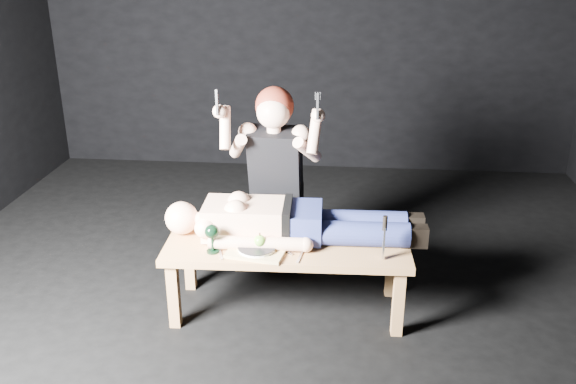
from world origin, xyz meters
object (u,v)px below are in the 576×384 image
object	(u,v)px
kneeling_woman	(278,179)
serving_tray	(257,251)
lying_man	(295,217)
goblet	(212,239)
carving_knife	(384,238)
table	(287,277)

from	to	relation	value
kneeling_woman	serving_tray	size ratio (longest dim) A/B	4.15
lying_man	goblet	xyz separation A→B (m)	(-0.45, -0.24, -0.04)
kneeling_woman	carving_knife	world-z (taller)	kneeling_woman
serving_tray	goblet	size ratio (longest dim) A/B	1.87
table	serving_tray	distance (m)	0.31
serving_tray	lying_man	bearing A→B (deg)	47.99
lying_man	serving_tray	xyz separation A→B (m)	(-0.20, -0.22, -0.12)
table	carving_knife	distance (m)	0.67
goblet	carving_knife	distance (m)	0.95
serving_tray	carving_knife	world-z (taller)	carving_knife
lying_man	goblet	size ratio (longest dim) A/B	7.98
table	goblet	distance (m)	0.53
table	goblet	world-z (taller)	goblet
lying_man	kneeling_woman	distance (m)	0.45
table	kneeling_woman	xyz separation A→B (m)	(-0.11, 0.50, 0.43)
table	lying_man	distance (m)	0.36
lying_man	serving_tray	bearing A→B (deg)	-133.62
lying_man	serving_tray	world-z (taller)	lying_man
kneeling_woman	goblet	size ratio (longest dim) A/B	7.76
serving_tray	goblet	distance (m)	0.26
goblet	table	bearing A→B (deg)	20.51
kneeling_woman	carving_knife	distance (m)	0.92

